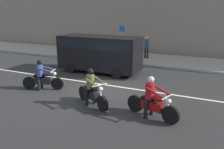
{
  "coord_description": "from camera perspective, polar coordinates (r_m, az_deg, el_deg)",
  "views": [
    {
      "loc": [
        5.44,
        -9.87,
        3.93
      ],
      "look_at": [
        0.98,
        -0.31,
        0.99
      ],
      "focal_mm": 38.18,
      "sensor_mm": 36.0,
      "label": 1
    }
  ],
  "objects": [
    {
      "name": "parked_van_black",
      "position": [
        14.94,
        -3.03,
        5.51
      ],
      "size": [
        5.11,
        1.96,
        2.29
      ],
      "color": "black",
      "rests_on": "ground_plane"
    },
    {
      "name": "motorcycle_with_rider_denim_blue",
      "position": [
        12.33,
        -16.33,
        -0.64
      ],
      "size": [
        2.01,
        0.93,
        1.52
      ],
      "color": "black",
      "rests_on": "ground_plane"
    },
    {
      "name": "pedestrian_bystander",
      "position": [
        18.86,
        8.29,
        6.82
      ],
      "size": [
        0.34,
        0.34,
        1.68
      ],
      "color": "black",
      "rests_on": "sidewalk_slab"
    },
    {
      "name": "motorcycle_with_rider_crimson",
      "position": [
        8.92,
        9.56,
        -6.33
      ],
      "size": [
        2.16,
        0.91,
        1.58
      ],
      "color": "black",
      "rests_on": "ground_plane"
    },
    {
      "name": "sidewalk_slab",
      "position": [
        19.07,
        7.95,
        3.74
      ],
      "size": [
        40.0,
        4.4,
        0.14
      ],
      "primitive_type": "cube",
      "color": "gray",
      "rests_on": "ground_plane"
    },
    {
      "name": "ground_plane",
      "position": [
        11.93,
        -3.63,
        -3.7
      ],
      "size": [
        80.0,
        80.0,
        0.0
      ],
      "primitive_type": "plane",
      "color": "#252525"
    },
    {
      "name": "motorcycle_with_rider_olive",
      "position": [
        9.9,
        -4.76,
        -3.91
      ],
      "size": [
        1.93,
        1.15,
        1.57
      ],
      "color": "black",
      "rests_on": "ground_plane"
    },
    {
      "name": "lane_marking_stripe",
      "position": [
        12.43,
        0.95,
        -2.86
      ],
      "size": [
        18.0,
        0.14,
        0.01
      ],
      "primitive_type": "cube",
      "color": "silver",
      "rests_on": "ground_plane"
    },
    {
      "name": "street_sign_post",
      "position": [
        18.32,
        2.41,
        8.57
      ],
      "size": [
        0.44,
        0.08,
        2.59
      ],
      "color": "gray",
      "rests_on": "sidewalk_slab"
    }
  ]
}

